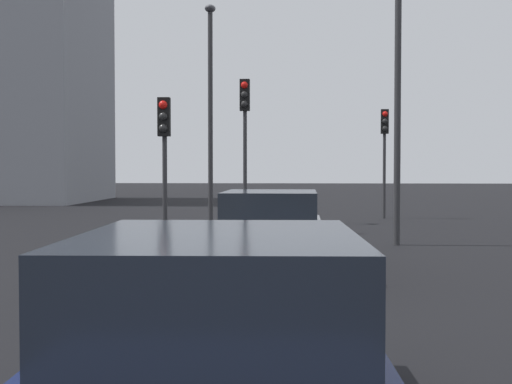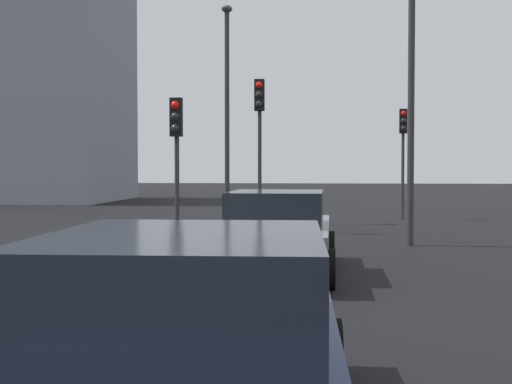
{
  "view_description": "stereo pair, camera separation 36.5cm",
  "coord_description": "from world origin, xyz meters",
  "px_view_note": "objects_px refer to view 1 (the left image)",
  "views": [
    {
      "loc": [
        -3.61,
        -0.65,
        1.89
      ],
      "look_at": [
        5.64,
        -0.13,
        1.56
      ],
      "focal_mm": 48.64,
      "sensor_mm": 36.0,
      "label": 1
    },
    {
      "loc": [
        -3.58,
        -1.02,
        1.89
      ],
      "look_at": [
        5.64,
        -0.13,
        1.56
      ],
      "focal_mm": 48.64,
      "sensor_mm": 36.0,
      "label": 2
    }
  ],
  "objects_px": {
    "car_navy_second": "(222,356)",
    "traffic_light_near_right": "(385,140)",
    "street_lamp_far": "(398,44)",
    "traffic_light_far_left": "(245,123)",
    "car_grey_lead": "(271,234)",
    "traffic_light_near_left": "(164,140)",
    "street_lamp_kerbside": "(210,95)"
  },
  "relations": [
    {
      "from": "traffic_light_near_right",
      "to": "car_grey_lead",
      "type": "bearing_deg",
      "value": -13.02
    },
    {
      "from": "car_grey_lead",
      "to": "traffic_light_far_left",
      "type": "distance_m",
      "value": 8.1
    },
    {
      "from": "traffic_light_near_left",
      "to": "traffic_light_near_right",
      "type": "relative_size",
      "value": 0.87
    },
    {
      "from": "traffic_light_near_left",
      "to": "street_lamp_kerbside",
      "type": "height_order",
      "value": "street_lamp_kerbside"
    },
    {
      "from": "car_navy_second",
      "to": "traffic_light_far_left",
      "type": "xyz_separation_m",
      "value": [
        15.65,
        1.0,
        2.43
      ]
    },
    {
      "from": "traffic_light_near_left",
      "to": "traffic_light_far_left",
      "type": "xyz_separation_m",
      "value": [
        3.85,
        -1.6,
        0.62
      ]
    },
    {
      "from": "traffic_light_far_left",
      "to": "traffic_light_near_left",
      "type": "bearing_deg",
      "value": -21.11
    },
    {
      "from": "car_navy_second",
      "to": "traffic_light_far_left",
      "type": "height_order",
      "value": "traffic_light_far_left"
    },
    {
      "from": "car_navy_second",
      "to": "traffic_light_far_left",
      "type": "distance_m",
      "value": 15.87
    },
    {
      "from": "street_lamp_kerbside",
      "to": "car_navy_second",
      "type": "bearing_deg",
      "value": -172.79
    },
    {
      "from": "car_grey_lead",
      "to": "car_navy_second",
      "type": "distance_m",
      "value": 8.0
    },
    {
      "from": "traffic_light_near_right",
      "to": "traffic_light_far_left",
      "type": "distance_m",
      "value": 7.7
    },
    {
      "from": "traffic_light_near_left",
      "to": "traffic_light_near_right",
      "type": "height_order",
      "value": "traffic_light_near_right"
    },
    {
      "from": "car_grey_lead",
      "to": "car_navy_second",
      "type": "xyz_separation_m",
      "value": [
        -8.0,
        0.02,
        0.01
      ]
    },
    {
      "from": "car_navy_second",
      "to": "traffic_light_far_left",
      "type": "bearing_deg",
      "value": 1.76
    },
    {
      "from": "traffic_light_near_left",
      "to": "street_lamp_kerbside",
      "type": "xyz_separation_m",
      "value": [
        7.31,
        -0.19,
        1.78
      ]
    },
    {
      "from": "car_navy_second",
      "to": "traffic_light_near_left",
      "type": "relative_size",
      "value": 1.34
    },
    {
      "from": "traffic_light_near_right",
      "to": "traffic_light_near_left",
      "type": "bearing_deg",
      "value": -30.5
    },
    {
      "from": "car_grey_lead",
      "to": "traffic_light_far_left",
      "type": "xyz_separation_m",
      "value": [
        7.65,
        1.02,
        2.44
      ]
    },
    {
      "from": "car_navy_second",
      "to": "traffic_light_near_left",
      "type": "xyz_separation_m",
      "value": [
        11.8,
        2.6,
        1.81
      ]
    },
    {
      "from": "car_grey_lead",
      "to": "traffic_light_near_left",
      "type": "distance_m",
      "value": 4.97
    },
    {
      "from": "traffic_light_near_right",
      "to": "street_lamp_far",
      "type": "height_order",
      "value": "street_lamp_far"
    },
    {
      "from": "traffic_light_near_right",
      "to": "traffic_light_far_left",
      "type": "relative_size",
      "value": 0.92
    },
    {
      "from": "car_navy_second",
      "to": "street_lamp_far",
      "type": "relative_size",
      "value": 0.56
    },
    {
      "from": "car_grey_lead",
      "to": "traffic_light_near_right",
      "type": "height_order",
      "value": "traffic_light_near_right"
    },
    {
      "from": "traffic_light_near_right",
      "to": "street_lamp_far",
      "type": "xyz_separation_m",
      "value": [
        -8.91,
        0.83,
        1.96
      ]
    },
    {
      "from": "street_lamp_far",
      "to": "traffic_light_near_right",
      "type": "bearing_deg",
      "value": -5.32
    },
    {
      "from": "car_grey_lead",
      "to": "traffic_light_far_left",
      "type": "relative_size",
      "value": 1.09
    },
    {
      "from": "traffic_light_near_right",
      "to": "car_navy_second",
      "type": "bearing_deg",
      "value": -7.6
    },
    {
      "from": "traffic_light_near_right",
      "to": "traffic_light_far_left",
      "type": "bearing_deg",
      "value": -35.92
    },
    {
      "from": "traffic_light_far_left",
      "to": "traffic_light_near_right",
      "type": "bearing_deg",
      "value": 143.41
    },
    {
      "from": "car_navy_second",
      "to": "traffic_light_near_right",
      "type": "relative_size",
      "value": 1.17
    }
  ]
}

